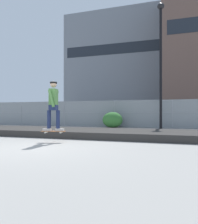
{
  "coord_description": "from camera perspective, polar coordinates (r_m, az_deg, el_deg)",
  "views": [
    {
      "loc": [
        3.57,
        -5.42,
        1.0
      ],
      "look_at": [
        0.58,
        4.01,
        1.03
      ],
      "focal_mm": 34.9,
      "sensor_mm": 36.0,
      "label": 1
    }
  ],
  "objects": [
    {
      "name": "parked_car_mid",
      "position": [
        16.79,
        16.16,
        -0.72
      ],
      "size": [
        4.42,
        1.99,
        1.66
      ],
      "color": "navy",
      "rests_on": "ground_plane"
    },
    {
      "name": "library_building",
      "position": [
        58.58,
        5.09,
        11.4
      ],
      "size": [
        24.81,
        13.92,
        25.51
      ],
      "color": "slate",
      "rests_on": "ground_plane"
    },
    {
      "name": "street_lamp",
      "position": [
        14.59,
        15.87,
        14.86
      ],
      "size": [
        0.44,
        0.44,
        7.83
      ],
      "color": "black",
      "rests_on": "ground_plane"
    },
    {
      "name": "shrub_left",
      "position": [
        14.45,
        3.56,
        -2.07
      ],
      "size": [
        1.35,
        1.1,
        1.04
      ],
      "color": "#336B2D",
      "rests_on": "ground_plane"
    },
    {
      "name": "skater",
      "position": [
        7.51,
        -11.84,
        2.32
      ],
      "size": [
        0.72,
        0.62,
        1.68
      ],
      "color": "#B2ADA8",
      "rests_on": "skateboard"
    },
    {
      "name": "skateboard",
      "position": [
        7.53,
        -11.85,
        -5.01
      ],
      "size": [
        0.82,
        0.37,
        0.07
      ],
      "color": "#9E5B33"
    },
    {
      "name": "chain_fence",
      "position": [
        15.2,
        4.02,
        -0.43
      ],
      "size": [
        23.14,
        0.06,
        1.85
      ],
      "color": "gray",
      "rests_on": "ground_plane"
    },
    {
      "name": "gravel_berm",
      "position": [
        9.53,
        -4.47,
        -5.38
      ],
      "size": [
        14.22,
        2.74,
        0.27
      ],
      "primitive_type": "cube",
      "color": "#33302D",
      "rests_on": "ground_plane"
    },
    {
      "name": "ground_plane",
      "position": [
        6.56,
        -15.76,
        -8.93
      ],
      "size": [
        120.0,
        120.0,
        0.0
      ],
      "primitive_type": "plane",
      "color": "gray"
    },
    {
      "name": "parked_car_near",
      "position": [
        18.52,
        -4.64,
        -0.68
      ],
      "size": [
        4.51,
        2.18,
        1.66
      ],
      "color": "#474C54",
      "rests_on": "ground_plane"
    }
  ]
}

